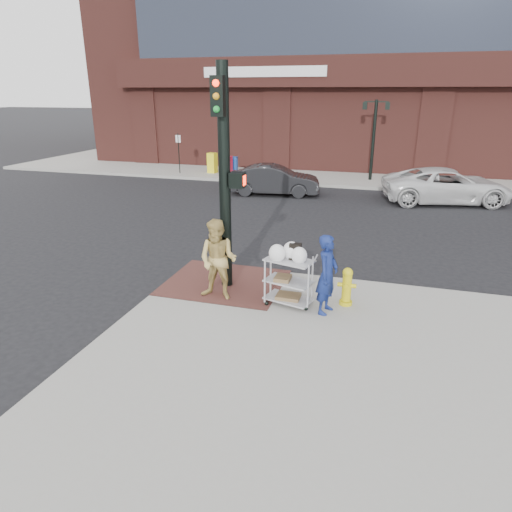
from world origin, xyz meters
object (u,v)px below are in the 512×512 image
(lamp_post, at_px, (374,131))
(fire_hydrant, at_px, (347,286))
(traffic_signal_pole, at_px, (225,174))
(sedan_dark, at_px, (274,180))
(pedestrian_tan, at_px, (218,260))
(utility_cart, at_px, (289,277))
(minivan_white, at_px, (447,186))
(woman_blue, at_px, (327,275))

(lamp_post, xyz_separation_m, fire_hydrant, (0.36, -15.48, -2.03))
(traffic_signal_pole, xyz_separation_m, sedan_dark, (-1.64, 10.86, -2.15))
(pedestrian_tan, bearing_deg, utility_cart, 7.67)
(minivan_white, xyz_separation_m, utility_cart, (-4.23, -11.96, 0.04))
(sedan_dark, xyz_separation_m, minivan_white, (7.50, 0.51, 0.05))
(woman_blue, bearing_deg, traffic_signal_pole, 86.57)
(pedestrian_tan, distance_m, minivan_white, 13.42)
(lamp_post, bearing_deg, minivan_white, -48.73)
(woman_blue, bearing_deg, pedestrian_tan, 102.85)
(utility_cart, distance_m, fire_hydrant, 1.27)
(woman_blue, relative_size, pedestrian_tan, 0.93)
(minivan_white, bearing_deg, lamp_post, 28.69)
(woman_blue, xyz_separation_m, sedan_dark, (-4.10, 11.60, -0.31))
(pedestrian_tan, relative_size, sedan_dark, 0.44)
(sedan_dark, relative_size, fire_hydrant, 4.88)
(woman_blue, bearing_deg, utility_cart, 93.01)
(lamp_post, bearing_deg, utility_cart, -93.08)
(traffic_signal_pole, height_order, minivan_white, traffic_signal_pole)
(sedan_dark, relative_size, utility_cart, 2.98)
(traffic_signal_pole, distance_m, woman_blue, 3.16)
(woman_blue, distance_m, minivan_white, 12.58)
(traffic_signal_pole, distance_m, minivan_white, 12.96)
(traffic_signal_pole, distance_m, sedan_dark, 11.19)
(pedestrian_tan, xyz_separation_m, sedan_dark, (-1.70, 11.58, -0.37))
(traffic_signal_pole, xyz_separation_m, utility_cart, (1.63, -0.59, -2.05))
(traffic_signal_pole, relative_size, sedan_dark, 1.20)
(traffic_signal_pole, relative_size, fire_hydrant, 5.86)
(lamp_post, xyz_separation_m, woman_blue, (-0.02, -15.96, -1.62))
(fire_hydrant, bearing_deg, woman_blue, -127.90)
(minivan_white, distance_m, fire_hydrant, 12.01)
(pedestrian_tan, distance_m, fire_hydrant, 2.86)
(lamp_post, relative_size, utility_cart, 2.87)
(traffic_signal_pole, distance_m, pedestrian_tan, 1.91)
(lamp_post, height_order, utility_cart, lamp_post)
(traffic_signal_pole, height_order, woman_blue, traffic_signal_pole)
(sedan_dark, bearing_deg, fire_hydrant, -166.53)
(lamp_post, xyz_separation_m, minivan_white, (3.38, -3.85, -1.88))
(lamp_post, bearing_deg, traffic_signal_pole, -99.24)
(lamp_post, relative_size, minivan_white, 0.75)
(pedestrian_tan, bearing_deg, woman_blue, 2.37)
(minivan_white, relative_size, fire_hydrant, 6.24)
(woman_blue, relative_size, fire_hydrant, 1.99)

